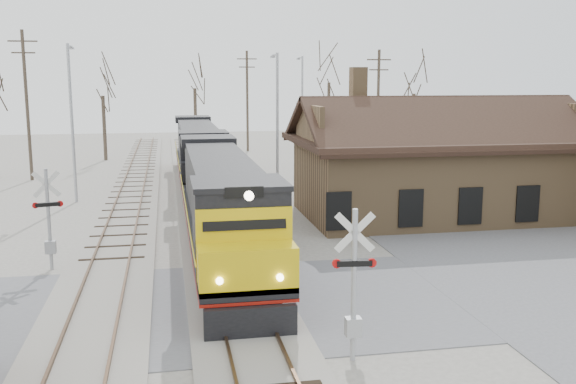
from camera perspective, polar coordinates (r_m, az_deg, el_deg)
ground at (r=21.32m, az=-4.35°, el=-9.99°), size 140.00×140.00×0.00m
road at (r=21.31m, az=-4.36°, el=-9.95°), size 60.00×9.00×0.03m
track_main at (r=35.72m, az=-7.05°, el=-1.71°), size 3.40×90.00×0.24m
track_siding at (r=35.74m, az=-14.28°, el=-1.94°), size 3.40×90.00×0.24m
depot at (r=35.25m, az=13.04°, el=1.81°), size 15.20×9.31×7.90m
locomotive_lead at (r=26.47m, az=-5.87°, el=-1.05°), size 2.85×19.06×4.23m
locomotive_trailing at (r=45.57m, az=-7.97°, el=3.55°), size 2.85×19.06×4.00m
crossbuck_near at (r=16.81m, az=5.87°, el=-8.70°), size 1.16×0.30×4.05m
crossbuck_far at (r=26.22m, az=-20.48°, el=-2.56°), size 1.12×0.33×3.94m
streetlight_a at (r=40.03m, az=-18.66°, el=6.50°), size 0.25×2.04×9.30m
streetlight_b at (r=40.88m, az=-0.99°, el=6.79°), size 0.25×2.04×8.89m
streetlight_c at (r=56.26m, az=1.24°, el=7.84°), size 0.25×2.04×9.21m
utility_pole_a at (r=49.88m, az=-22.20°, el=7.34°), size 2.00×0.24×10.70m
utility_pole_b at (r=65.37m, az=-3.64°, el=8.22°), size 2.00×0.24×10.04m
utility_pole_c at (r=53.17m, az=8.00°, el=7.49°), size 2.00×0.24×9.60m
tree_b at (r=60.21m, az=-16.19°, el=9.12°), size 3.87×3.87×9.47m
tree_c at (r=65.62m, az=-8.31°, el=10.02°), size 4.24×4.24×10.39m
tree_d at (r=65.87m, az=3.67°, el=10.68°), size 4.62×4.62×11.31m
tree_e at (r=60.35m, az=11.18°, el=9.49°), size 3.97×3.97×9.72m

